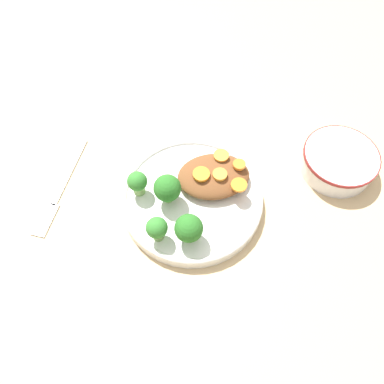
{
  "coord_description": "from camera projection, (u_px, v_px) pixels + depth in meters",
  "views": [
    {
      "loc": [
        0.04,
        0.3,
        0.56
      ],
      "look_at": [
        0.0,
        0.0,
        0.03
      ],
      "focal_mm": 35.0,
      "sensor_mm": 36.0,
      "label": 1
    }
  ],
  "objects": [
    {
      "name": "broccoli_floret_0",
      "position": [
        167.0,
        188.0,
        0.59
      ],
      "size": [
        0.04,
        0.04,
        0.06
      ],
      "color": "#759E51",
      "rests_on": "plate"
    },
    {
      "name": "carrot_slice_0",
      "position": [
        220.0,
        174.0,
        0.6
      ],
      "size": [
        0.02,
        0.02,
        0.01
      ],
      "primitive_type": "cylinder",
      "color": "orange",
      "rests_on": "stew_mound"
    },
    {
      "name": "broccoli_floret_1",
      "position": [
        189.0,
        229.0,
        0.55
      ],
      "size": [
        0.04,
        0.04,
        0.06
      ],
      "color": "#759E51",
      "rests_on": "plate"
    },
    {
      "name": "broccoli_floret_3",
      "position": [
        138.0,
        183.0,
        0.6
      ],
      "size": [
        0.03,
        0.03,
        0.05
      ],
      "color": "#7FA85B",
      "rests_on": "plate"
    },
    {
      "name": "carrot_slice_1",
      "position": [
        239.0,
        185.0,
        0.59
      ],
      "size": [
        0.03,
        0.03,
        0.0
      ],
      "primitive_type": "cylinder",
      "color": "orange",
      "rests_on": "stew_mound"
    },
    {
      "name": "stew_mound",
      "position": [
        213.0,
        176.0,
        0.62
      ],
      "size": [
        0.12,
        0.09,
        0.03
      ],
      "primitive_type": "ellipsoid",
      "color": "brown",
      "rests_on": "plate"
    },
    {
      "name": "carrot_slice_3",
      "position": [
        221.0,
        155.0,
        0.62
      ],
      "size": [
        0.03,
        0.03,
        0.0
      ],
      "primitive_type": "cylinder",
      "color": "orange",
      "rests_on": "stew_mound"
    },
    {
      "name": "dip_bowl",
      "position": [
        339.0,
        161.0,
        0.65
      ],
      "size": [
        0.13,
        0.13,
        0.04
      ],
      "color": "silver",
      "rests_on": "ground_plane"
    },
    {
      "name": "ground_plane",
      "position": [
        192.0,
        202.0,
        0.63
      ],
      "size": [
        4.0,
        4.0,
        0.0
      ],
      "primitive_type": "plane",
      "color": "tan"
    },
    {
      "name": "plate",
      "position": [
        192.0,
        199.0,
        0.62
      ],
      "size": [
        0.24,
        0.24,
        0.02
      ],
      "color": "silver",
      "rests_on": "ground_plane"
    },
    {
      "name": "carrot_slice_2",
      "position": [
        201.0,
        174.0,
        0.6
      ],
      "size": [
        0.03,
        0.03,
        0.01
      ],
      "primitive_type": "cylinder",
      "color": "orange",
      "rests_on": "stew_mound"
    },
    {
      "name": "fork",
      "position": [
        57.0,
        195.0,
        0.64
      ],
      "size": [
        0.09,
        0.19,
        0.01
      ],
      "rotation": [
        0.0,
        0.0,
        7.48
      ],
      "color": "silver",
      "rests_on": "ground_plane"
    },
    {
      "name": "broccoli_floret_2",
      "position": [
        157.0,
        229.0,
        0.56
      ],
      "size": [
        0.03,
        0.03,
        0.05
      ],
      "color": "#759E51",
      "rests_on": "plate"
    },
    {
      "name": "carrot_slice_4",
      "position": [
        239.0,
        165.0,
        0.61
      ],
      "size": [
        0.02,
        0.02,
        0.01
      ],
      "primitive_type": "cylinder",
      "color": "orange",
      "rests_on": "stew_mound"
    }
  ]
}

